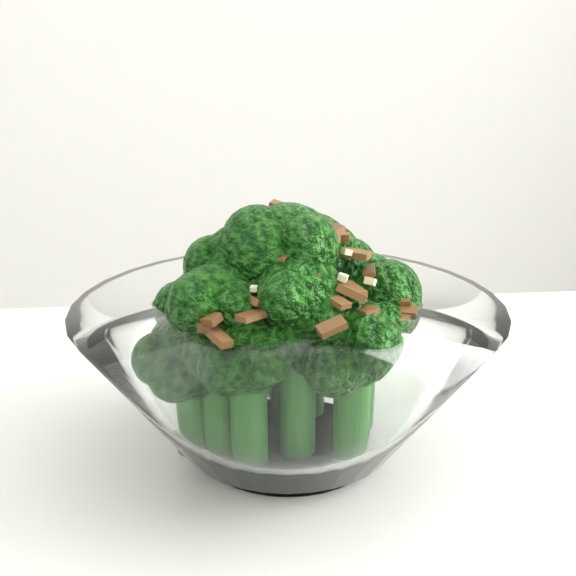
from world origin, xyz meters
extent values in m
cylinder|color=white|center=(0.20, 0.26, 0.75)|extent=(0.09, 0.09, 0.01)
cylinder|color=#1F5D18|center=(0.20, 0.26, 0.81)|extent=(0.02, 0.02, 0.09)
sphere|color=#1B5F11|center=(0.20, 0.26, 0.87)|extent=(0.05, 0.05, 0.05)
cylinder|color=#1F5D18|center=(0.21, 0.28, 0.80)|extent=(0.02, 0.02, 0.08)
sphere|color=#1B5F11|center=(0.21, 0.28, 0.86)|extent=(0.05, 0.05, 0.05)
cylinder|color=#1F5D18|center=(0.18, 0.27, 0.80)|extent=(0.02, 0.02, 0.08)
sphere|color=#1B5F11|center=(0.18, 0.27, 0.85)|extent=(0.05, 0.05, 0.05)
cylinder|color=#1F5D18|center=(0.20, 0.23, 0.80)|extent=(0.02, 0.02, 0.08)
sphere|color=#1B5F11|center=(0.20, 0.23, 0.85)|extent=(0.05, 0.05, 0.05)
cylinder|color=#1F5D18|center=(0.23, 0.26, 0.79)|extent=(0.02, 0.02, 0.06)
sphere|color=#1B5F11|center=(0.23, 0.26, 0.83)|extent=(0.05, 0.05, 0.05)
cylinder|color=#1F5D18|center=(0.16, 0.28, 0.79)|extent=(0.02, 0.02, 0.06)
sphere|color=#1B5F11|center=(0.16, 0.28, 0.83)|extent=(0.05, 0.05, 0.05)
cylinder|color=#1F5D18|center=(0.22, 0.22, 0.79)|extent=(0.02, 0.02, 0.05)
sphere|color=#1B5F11|center=(0.22, 0.22, 0.83)|extent=(0.05, 0.05, 0.05)
cylinder|color=#1F5D18|center=(0.17, 0.23, 0.79)|extent=(0.02, 0.02, 0.05)
sphere|color=#1B5F11|center=(0.17, 0.23, 0.83)|extent=(0.04, 0.04, 0.04)
cylinder|color=#1F5D18|center=(0.24, 0.29, 0.78)|extent=(0.02, 0.02, 0.04)
sphere|color=#1B5F11|center=(0.24, 0.29, 0.82)|extent=(0.04, 0.04, 0.04)
cylinder|color=#1F5D18|center=(0.14, 0.25, 0.78)|extent=(0.02, 0.02, 0.04)
sphere|color=#1B5F11|center=(0.14, 0.25, 0.82)|extent=(0.04, 0.04, 0.04)
cylinder|color=#1F5D18|center=(0.20, 0.31, 0.79)|extent=(0.02, 0.02, 0.05)
sphere|color=#1B5F11|center=(0.20, 0.31, 0.82)|extent=(0.04, 0.04, 0.04)
cylinder|color=#1F5D18|center=(0.24, 0.26, 0.80)|extent=(0.02, 0.02, 0.06)
sphere|color=#1B5F11|center=(0.24, 0.26, 0.84)|extent=(0.05, 0.05, 0.05)
cylinder|color=#1F5D18|center=(0.16, 0.24, 0.80)|extent=(0.02, 0.02, 0.07)
sphere|color=#1B5F11|center=(0.16, 0.24, 0.85)|extent=(0.04, 0.04, 0.04)
cube|color=brown|center=(0.23, 0.21, 0.85)|extent=(0.01, 0.01, 0.01)
cube|color=brown|center=(0.22, 0.22, 0.86)|extent=(0.02, 0.01, 0.01)
cube|color=brown|center=(0.14, 0.24, 0.85)|extent=(0.01, 0.02, 0.01)
cube|color=brown|center=(0.20, 0.30, 0.86)|extent=(0.02, 0.01, 0.01)
cube|color=brown|center=(0.22, 0.25, 0.88)|extent=(0.01, 0.01, 0.01)
cube|color=brown|center=(0.21, 0.28, 0.88)|extent=(0.01, 0.01, 0.01)
cube|color=brown|center=(0.21, 0.21, 0.85)|extent=(0.01, 0.02, 0.01)
cube|color=brown|center=(0.18, 0.22, 0.86)|extent=(0.01, 0.02, 0.01)
cube|color=brown|center=(0.20, 0.22, 0.87)|extent=(0.01, 0.01, 0.01)
cube|color=brown|center=(0.18, 0.24, 0.88)|extent=(0.01, 0.01, 0.00)
cube|color=brown|center=(0.25, 0.27, 0.85)|extent=(0.01, 0.01, 0.01)
cube|color=brown|center=(0.23, 0.26, 0.87)|extent=(0.01, 0.01, 0.01)
cube|color=brown|center=(0.22, 0.30, 0.86)|extent=(0.01, 0.01, 0.01)
cube|color=brown|center=(0.25, 0.22, 0.84)|extent=(0.01, 0.01, 0.01)
cube|color=brown|center=(0.26, 0.27, 0.85)|extent=(0.01, 0.01, 0.01)
cube|color=brown|center=(0.16, 0.26, 0.86)|extent=(0.02, 0.02, 0.01)
cube|color=brown|center=(0.22, 0.22, 0.86)|extent=(0.01, 0.02, 0.01)
cube|color=brown|center=(0.20, 0.29, 0.87)|extent=(0.01, 0.02, 0.01)
cube|color=brown|center=(0.20, 0.23, 0.87)|extent=(0.01, 0.02, 0.01)
cube|color=brown|center=(0.25, 0.23, 0.85)|extent=(0.02, 0.01, 0.01)
cube|color=brown|center=(0.15, 0.22, 0.84)|extent=(0.01, 0.02, 0.01)
cube|color=brown|center=(0.19, 0.23, 0.87)|extent=(0.01, 0.01, 0.01)
cube|color=brown|center=(0.23, 0.30, 0.85)|extent=(0.02, 0.02, 0.01)
cube|color=brown|center=(0.17, 0.31, 0.85)|extent=(0.02, 0.01, 0.01)
cube|color=brown|center=(0.20, 0.23, 0.87)|extent=(0.01, 0.01, 0.01)
cube|color=brown|center=(0.21, 0.24, 0.88)|extent=(0.02, 0.02, 0.01)
cube|color=brown|center=(0.18, 0.29, 0.87)|extent=(0.01, 0.01, 0.01)
cube|color=brown|center=(0.19, 0.29, 0.87)|extent=(0.01, 0.01, 0.01)
cube|color=brown|center=(0.23, 0.24, 0.86)|extent=(0.01, 0.01, 0.01)
cube|color=brown|center=(0.15, 0.22, 0.85)|extent=(0.01, 0.02, 0.01)
cube|color=brown|center=(0.23, 0.24, 0.87)|extent=(0.02, 0.02, 0.00)
cube|color=brown|center=(0.15, 0.21, 0.84)|extent=(0.01, 0.02, 0.01)
cube|color=brown|center=(0.20, 0.27, 0.89)|extent=(0.02, 0.01, 0.01)
cube|color=brown|center=(0.19, 0.30, 0.86)|extent=(0.01, 0.01, 0.01)
cube|color=brown|center=(0.21, 0.20, 0.85)|extent=(0.02, 0.01, 0.01)
cube|color=brown|center=(0.20, 0.28, 0.88)|extent=(0.01, 0.01, 0.01)
cube|color=brown|center=(0.19, 0.30, 0.86)|extent=(0.01, 0.01, 0.01)
cube|color=brown|center=(0.20, 0.24, 0.88)|extent=(0.01, 0.01, 0.00)
cube|color=brown|center=(0.24, 0.31, 0.85)|extent=(0.01, 0.02, 0.01)
cube|color=brown|center=(0.24, 0.22, 0.84)|extent=(0.01, 0.01, 0.01)
cube|color=brown|center=(0.17, 0.22, 0.85)|extent=(0.02, 0.02, 0.01)
cube|color=brown|center=(0.17, 0.21, 0.85)|extent=(0.02, 0.02, 0.00)
cube|color=beige|center=(0.19, 0.27, 0.88)|extent=(0.01, 0.01, 0.00)
cube|color=beige|center=(0.22, 0.22, 0.86)|extent=(0.01, 0.01, 0.00)
cube|color=beige|center=(0.17, 0.22, 0.86)|extent=(0.00, 0.00, 0.00)
cube|color=beige|center=(0.18, 0.22, 0.86)|extent=(0.01, 0.01, 0.01)
cube|color=beige|center=(0.19, 0.28, 0.88)|extent=(0.00, 0.00, 0.00)
cube|color=beige|center=(0.17, 0.29, 0.86)|extent=(0.01, 0.01, 0.00)
cube|color=beige|center=(0.24, 0.26, 0.86)|extent=(0.01, 0.01, 0.01)
cube|color=beige|center=(0.23, 0.21, 0.85)|extent=(0.01, 0.01, 0.00)
cube|color=beige|center=(0.18, 0.22, 0.86)|extent=(0.00, 0.00, 0.00)
cube|color=beige|center=(0.14, 0.23, 0.85)|extent=(0.01, 0.01, 0.01)
cube|color=beige|center=(0.23, 0.27, 0.87)|extent=(0.01, 0.01, 0.00)
cube|color=beige|center=(0.14, 0.27, 0.85)|extent=(0.00, 0.01, 0.00)
cube|color=beige|center=(0.17, 0.28, 0.87)|extent=(0.01, 0.01, 0.00)
cube|color=beige|center=(0.20, 0.31, 0.86)|extent=(0.01, 0.01, 0.01)
cube|color=beige|center=(0.24, 0.25, 0.86)|extent=(0.01, 0.01, 0.00)
cube|color=beige|center=(0.23, 0.23, 0.86)|extent=(0.01, 0.01, 0.01)
cube|color=beige|center=(0.22, 0.24, 0.87)|extent=(0.01, 0.01, 0.00)
cube|color=beige|center=(0.24, 0.28, 0.86)|extent=(0.00, 0.00, 0.00)
cube|color=beige|center=(0.22, 0.28, 0.87)|extent=(0.01, 0.01, 0.01)
cube|color=beige|center=(0.15, 0.24, 0.86)|extent=(0.00, 0.01, 0.00)
cube|color=beige|center=(0.24, 0.29, 0.85)|extent=(0.01, 0.01, 0.01)
cube|color=beige|center=(0.15, 0.28, 0.85)|extent=(0.00, 0.00, 0.00)
cube|color=beige|center=(0.18, 0.23, 0.86)|extent=(0.01, 0.01, 0.01)
cube|color=beige|center=(0.18, 0.28, 0.87)|extent=(0.00, 0.00, 0.00)
cube|color=beige|center=(0.17, 0.24, 0.87)|extent=(0.01, 0.00, 0.00)
cube|color=beige|center=(0.22, 0.29, 0.86)|extent=(0.01, 0.01, 0.00)
camera|label=1|loc=(0.11, -0.17, 0.99)|focal=55.00mm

